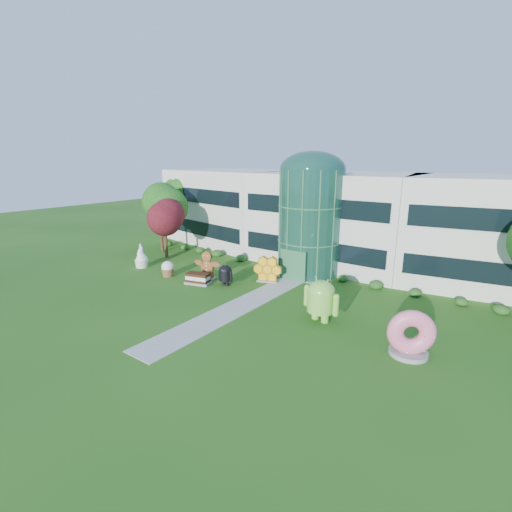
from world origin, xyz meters
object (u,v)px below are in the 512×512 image
Objects in this scene: donut at (411,332)px; android_green at (321,297)px; gingerbread at (207,265)px; android_black at (225,273)px.

android_green is at bearing 142.49° from donut.
android_green is at bearing -23.86° from gingerbread.
donut is 18.96m from gingerbread.
android_black is 0.74× the size of gingerbread.
android_green is 1.22× the size of donut.
donut is at bearing -0.01° from android_black.
donut is at bearing -24.37° from gingerbread.
android_green is 6.27m from donut.
android_black is (-10.06, 1.76, -0.64)m from android_green.
android_green is at bearing 0.42° from android_black.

